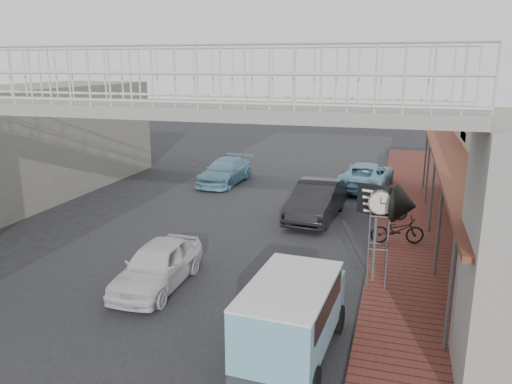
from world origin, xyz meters
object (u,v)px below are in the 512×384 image
Objects in this scene: dark_sedan at (317,200)px; motorcycle_near at (397,230)px; angkot_van at (292,308)px; white_hatchback at (158,265)px; street_clock at (380,207)px; angkot_far at (225,171)px; motorcycle_far at (386,203)px; arrow_sign at (402,206)px; angkot_curb at (366,176)px.

motorcycle_near is at bearing -32.01° from dark_sedan.
white_hatchback is at bearing 154.99° from angkot_van.
dark_sedan is at bearing 111.21° from street_clock.
angkot_van is 7.75m from motorcycle_near.
dark_sedan is at bearing -36.36° from angkot_far.
street_clock reaches higher than motorcycle_far.
angkot_far is 15.89m from angkot_van.
arrow_sign is (0.55, 0.01, 0.07)m from street_clock.
angkot_far is 2.42× the size of motorcycle_near.
angkot_van reaches higher than dark_sedan.
angkot_van is 1.30× the size of arrow_sign.
dark_sedan is at bearing 66.33° from white_hatchback.
dark_sedan is 5.62m from angkot_curb.
street_clock is at bearing -159.83° from arrow_sign.
white_hatchback reaches higher than angkot_far.
street_clock reaches higher than motorcycle_near.
dark_sedan is at bearing 100.19° from angkot_van.
dark_sedan is at bearing 39.21° from motorcycle_near.
dark_sedan is 0.94× the size of angkot_curb.
angkot_far reaches higher than motorcycle_far.
angkot_far is 1.60× the size of street_clock.
angkot_curb is 11.53m from arrow_sign.
dark_sedan is 2.72m from motorcycle_far.
angkot_curb is at bearing 92.56° from street_clock.
dark_sedan reaches higher than motorcycle_far.
dark_sedan is 1.68× the size of street_clock.
white_hatchback is at bearing 115.14° from motorcycle_near.
motorcycle_near is at bearing 38.39° from white_hatchback.
angkot_curb is at bearing 69.14° from white_hatchback.
motorcycle_far is at bearing 86.99° from street_clock.
motorcycle_near is at bearing -145.65° from motorcycle_far.
dark_sedan is 1.58× the size of arrow_sign.
dark_sedan is 3.92m from motorcycle_near.
street_clock is at bearing 158.05° from motorcycle_near.
street_clock reaches higher than angkot_van.
arrow_sign is (3.20, -5.88, 1.66)m from dark_sedan.
street_clock is (2.65, -5.89, 1.59)m from dark_sedan.
angkot_van is 1.99× the size of motorcycle_far.
angkot_far is (-5.52, 4.61, -0.12)m from dark_sedan.
angkot_curb is at bearing 9.88° from angkot_far.
motorcycle_near is at bearing -35.27° from angkot_far.
white_hatchback reaches higher than motorcycle_near.
white_hatchback is 8.12m from motorcycle_near.
arrow_sign is at bearing 13.29° from white_hatchback.
white_hatchback is 2.07× the size of motorcycle_near.
angkot_curb is at bearing 117.63° from arrow_sign.
dark_sedan is at bearing 137.86° from arrow_sign.
angkot_far is 2.32× the size of motorcycle_far.
angkot_van reaches higher than motorcycle_near.
motorcycle_far is (5.80, 8.08, 0.03)m from white_hatchback.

